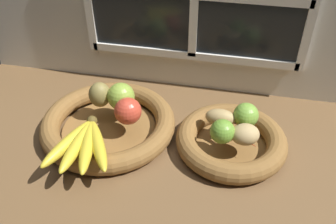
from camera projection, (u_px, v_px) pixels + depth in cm
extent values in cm
cube|color=brown|center=(174.00, 147.00, 98.37)|extent=(140.00, 90.00, 3.00)
cube|color=silver|center=(195.00, 4.00, 103.77)|extent=(140.00, 3.00, 55.00)
cube|color=white|center=(315.00, 4.00, 94.46)|extent=(2.40, 1.20, 40.40)
cube|color=white|center=(192.00, 56.00, 111.34)|extent=(64.00, 1.20, 2.40)
cylinder|color=brown|center=(109.00, 129.00, 101.26)|extent=(26.11, 26.11, 1.00)
torus|color=brown|center=(108.00, 123.00, 99.91)|extent=(37.23, 37.23, 5.40)
cylinder|color=brown|center=(230.00, 146.00, 95.73)|extent=(19.42, 19.42, 1.00)
torus|color=brown|center=(231.00, 140.00, 94.38)|extent=(29.08, 29.08, 5.40)
sphere|color=#8CAD3D|center=(121.00, 96.00, 98.91)|extent=(7.61, 7.61, 7.61)
sphere|color=#CC422D|center=(128.00, 111.00, 94.01)|extent=(7.25, 7.25, 7.25)
ellipsoid|color=olive|center=(100.00, 95.00, 99.77)|extent=(8.41, 8.35, 7.37)
ellipsoid|color=gold|center=(68.00, 143.00, 87.40)|extent=(8.15, 19.01, 3.13)
ellipsoid|color=gold|center=(77.00, 145.00, 86.72)|extent=(3.31, 18.90, 3.13)
ellipsoid|color=gold|center=(87.00, 146.00, 86.55)|extent=(7.82, 19.05, 3.13)
ellipsoid|color=gold|center=(98.00, 144.00, 86.91)|extent=(12.14, 17.91, 3.13)
sphere|color=brown|center=(92.00, 121.00, 93.99)|extent=(2.82, 2.82, 2.82)
ellipsoid|color=tan|center=(221.00, 118.00, 93.97)|extent=(8.28, 4.90, 4.56)
ellipsoid|color=tan|center=(245.00, 134.00, 88.25)|extent=(8.53, 7.78, 5.19)
sphere|color=#6B9E33|center=(222.00, 131.00, 88.35)|extent=(6.19, 6.19, 6.19)
sphere|color=#7AAD3D|center=(246.00, 115.00, 93.11)|extent=(6.58, 6.58, 6.58)
cone|color=red|center=(237.00, 136.00, 90.58)|extent=(10.94, 8.00, 1.61)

